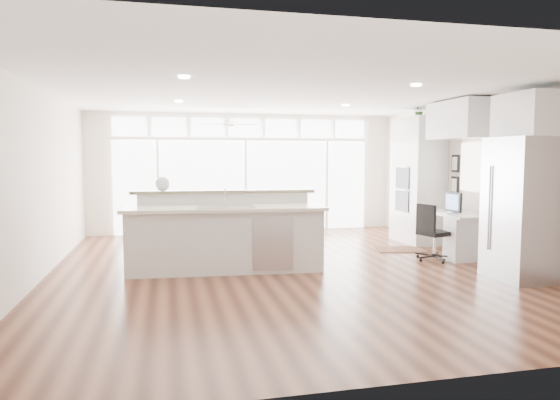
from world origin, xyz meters
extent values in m
cube|color=#412014|center=(0.00, 0.00, -0.01)|extent=(7.00, 8.00, 0.02)
cube|color=white|center=(0.00, 0.00, 2.70)|extent=(7.00, 8.00, 0.02)
cube|color=silver|center=(0.00, 4.00, 1.35)|extent=(7.00, 0.04, 2.70)
cube|color=silver|center=(0.00, -4.00, 1.35)|extent=(7.00, 0.04, 2.70)
cube|color=silver|center=(-3.50, 0.00, 1.35)|extent=(0.04, 8.00, 2.70)
cube|color=silver|center=(3.50, 0.00, 1.35)|extent=(0.04, 8.00, 2.70)
cube|color=white|center=(0.00, 3.94, 1.05)|extent=(5.80, 0.06, 2.08)
cube|color=white|center=(0.00, 3.94, 2.38)|extent=(5.90, 0.06, 0.40)
cube|color=silver|center=(3.46, 0.30, 1.55)|extent=(0.04, 0.85, 0.85)
cube|color=white|center=(-0.50, 2.80, 2.48)|extent=(1.16, 1.16, 0.32)
cube|color=#F5E3D0|center=(0.00, 0.20, 2.68)|extent=(3.40, 3.00, 0.02)
cube|color=silver|center=(3.17, 1.80, 1.25)|extent=(0.64, 1.20, 2.50)
cube|color=silver|center=(3.13, 0.30, 0.38)|extent=(0.72, 1.30, 0.76)
cube|color=silver|center=(3.17, 0.30, 2.35)|extent=(0.64, 1.30, 0.64)
cube|color=#A5A4A9|center=(3.11, -1.35, 1.00)|extent=(0.76, 0.90, 2.00)
cube|color=silver|center=(3.17, -1.35, 2.30)|extent=(0.64, 0.90, 0.60)
cube|color=black|center=(3.46, 0.92, 1.40)|extent=(0.06, 0.22, 0.80)
cube|color=silver|center=(-0.91, 0.10, 0.60)|extent=(3.09, 1.36, 1.20)
cube|color=#341A10|center=(2.47, 1.06, 0.01)|extent=(1.01, 0.82, 0.01)
cube|color=black|center=(2.58, 0.07, 0.47)|extent=(0.59, 0.57, 0.94)
sphere|color=silver|center=(-1.82, 0.58, 1.31)|extent=(0.23, 0.23, 0.23)
cube|color=black|center=(3.05, 0.30, 0.95)|extent=(0.08, 0.45, 0.38)
cube|color=white|center=(2.88, 0.30, 0.77)|extent=(0.16, 0.32, 0.02)
imported|color=#355D27|center=(3.17, 1.80, 2.61)|extent=(0.26, 0.28, 0.21)
camera|label=1|loc=(-1.76, -7.37, 1.73)|focal=32.00mm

